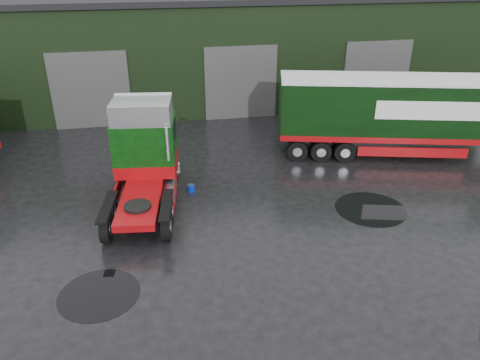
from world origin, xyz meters
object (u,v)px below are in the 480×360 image
warehouse (223,42)px  tree_back_b (296,11)px  wash_bucket (191,188)px  tree_back_a (104,2)px  hero_tractor (140,163)px  lorry_right (398,117)px

warehouse → tree_back_b: bearing=51.3°
wash_bucket → tree_back_a: bearing=100.0°
hero_tractor → wash_bucket: size_ratio=19.93×
warehouse → lorry_right: bearing=-64.5°
lorry_right → tree_back_b: size_ratio=1.85×
warehouse → wash_bucket: size_ratio=107.14×
tree_back_a → tree_back_b: bearing=0.0°
tree_back_b → lorry_right: bearing=-95.1°
lorry_right → tree_back_a: (-14.00, 22.57, 2.93)m
hero_tractor → tree_back_b: tree_back_b is taller
lorry_right → tree_back_a: size_ratio=1.46×
tree_back_a → lorry_right: bearing=-58.2°
tree_back_a → tree_back_b: tree_back_a is taller
hero_tractor → lorry_right: 11.86m
wash_bucket → tree_back_a: (-4.33, 24.49, 4.61)m
warehouse → wash_bucket: bearing=-104.2°
lorry_right → wash_bucket: (-9.67, -1.93, -1.68)m
tree_back_b → warehouse: bearing=-128.7°
warehouse → tree_back_b: 12.82m
wash_bucket → warehouse: bearing=75.8°
wash_bucket → tree_back_a: 25.30m
wash_bucket → tree_back_b: 27.37m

